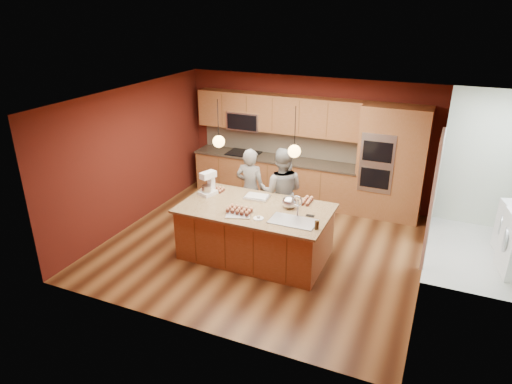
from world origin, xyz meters
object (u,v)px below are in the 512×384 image
at_px(person_right, 281,192).
at_px(person_left, 250,189).
at_px(island, 256,231).
at_px(mixing_bowl, 289,202).
at_px(stand_mixer, 208,185).

bearing_deg(person_right, person_left, -11.64).
bearing_deg(person_left, island, 119.00).
distance_m(person_right, mixing_bowl, 0.87).
bearing_deg(mixing_bowl, island, -157.48).
bearing_deg(person_left, person_right, 179.82).
bearing_deg(person_right, mixing_bowl, 107.43).
distance_m(island, mixing_bowl, 0.79).
relative_size(stand_mixer, mixing_bowl, 1.69).
relative_size(island, person_right, 1.47).
bearing_deg(mixing_bowl, person_left, 144.54).
height_order(island, mixing_bowl, island).
height_order(person_left, person_right, person_right).
bearing_deg(person_right, stand_mixer, 23.39).
xyz_separation_m(person_left, stand_mixer, (-0.47, -0.78, 0.30)).
relative_size(person_left, person_right, 0.95).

